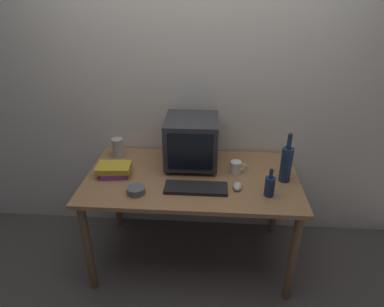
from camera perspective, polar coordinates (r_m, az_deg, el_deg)
ground_plane at (r=2.85m, az=-0.00°, el=-17.08°), size 6.00×6.00×0.00m
back_wall at (r=2.62m, az=0.73°, el=10.84°), size 4.00×0.08×2.50m
desk at (r=2.43m, az=-0.00°, el=-5.67°), size 1.51×0.83×0.76m
crt_monitor at (r=2.44m, az=-0.05°, el=2.11°), size 0.38×0.39×0.37m
keyboard at (r=2.22m, az=0.68°, el=-5.95°), size 0.42×0.15×0.02m
computer_mouse at (r=2.25m, az=7.81°, el=-5.60°), size 0.07×0.11×0.04m
bottle_tall at (r=2.35m, az=15.89°, el=-1.60°), size 0.08×0.08×0.36m
bottle_short at (r=2.19m, az=13.20°, el=-5.38°), size 0.07×0.07×0.20m
book_stack at (r=2.43m, az=-13.19°, el=-2.75°), size 0.25×0.19×0.08m
mug at (r=2.42m, az=7.58°, el=-2.33°), size 0.12×0.08×0.09m
cd_spindle at (r=2.21m, az=-9.59°, el=-6.25°), size 0.12×0.12×0.04m
metal_canister at (r=2.68m, az=-12.57°, el=0.98°), size 0.09×0.09×0.15m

